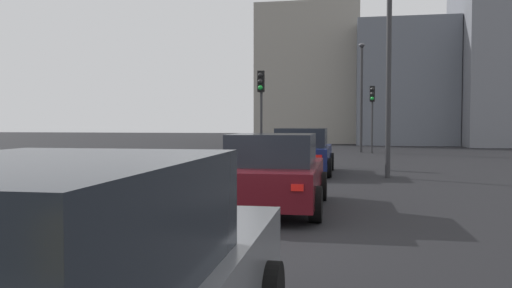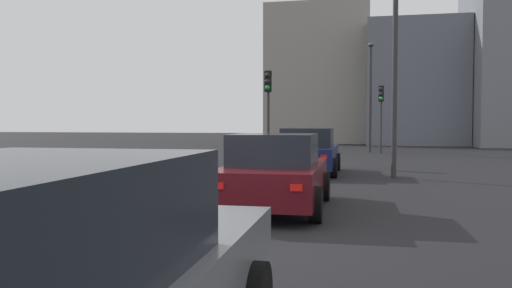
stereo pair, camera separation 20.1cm
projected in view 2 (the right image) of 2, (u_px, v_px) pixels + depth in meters
The scene contains 9 objects.
ground_plane at pixel (238, 247), 7.46m from camera, with size 160.00×160.00×0.20m, color black.
car_navy_lead at pixel (308, 152), 17.28m from camera, with size 4.11×2.10×1.55m.
car_maroon_second at pixel (276, 173), 10.09m from camera, with size 4.13×2.05×1.51m.
traffic_light_near_left at pixel (268, 97), 21.57m from camera, with size 0.32×0.29×3.96m.
traffic_light_near_right at pixel (381, 105), 28.72m from camera, with size 0.32×0.30×3.85m.
street_lamp_kerbside at pixel (370, 87), 29.63m from camera, with size 0.56×0.36×6.42m.
street_lamp_far at pixel (395, 16), 15.66m from camera, with size 0.56×0.36×8.76m.
building_facade_center at pixel (410, 87), 44.49m from camera, with size 13.61×7.63×9.82m, color slate.
building_facade_right at pixel (321, 78), 47.85m from camera, with size 11.64×8.87×11.97m, color gray.
Camera 2 is at (-7.18, -1.75, 1.72)m, focal length 35.50 mm.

